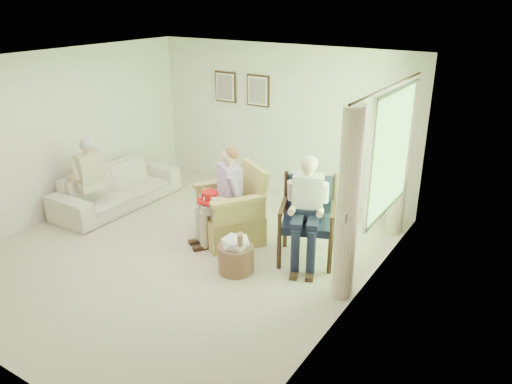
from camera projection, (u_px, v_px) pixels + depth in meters
floor at (182, 250)px, 7.04m from camera, size 5.50×5.50×0.00m
back_wall at (281, 121)px, 8.71m from camera, size 5.00×0.04×2.60m
left_wall at (55, 136)px, 7.80m from camera, size 0.04×5.50×2.60m
right_wall at (356, 203)px, 5.31m from camera, size 0.04×5.50×2.60m
ceiling at (170, 62)px, 6.07m from camera, size 5.00×5.50×0.02m
window at (392, 149)px, 6.16m from camera, size 0.13×2.50×1.63m
curtain_left at (348, 206)px, 5.62m from camera, size 0.34×0.34×2.30m
curtain_right at (401, 160)px, 7.16m from camera, size 0.34×0.34×2.30m
framed_print_left at (225, 87)px, 9.07m from camera, size 0.45×0.05×0.55m
framed_print_right at (258, 91)px, 8.72m from camera, size 0.45×0.05×0.55m
wicker_armchair at (231, 217)px, 7.26m from camera, size 0.86×0.86×1.10m
wood_armchair at (311, 216)px, 6.67m from camera, size 0.72×0.67×1.11m
sofa at (117, 188)px, 8.40m from camera, size 2.22×0.87×0.65m
person_wicker at (225, 190)px, 6.97m from camera, size 0.40×0.62×1.38m
person_dark at (305, 203)px, 6.43m from camera, size 0.40×0.62×1.44m
person_sofa at (87, 174)px, 7.80m from camera, size 0.42×0.62×1.30m
red_hat at (210, 197)px, 6.95m from camera, size 0.36×0.36×0.14m
hatbox at (236, 253)px, 6.43m from camera, size 0.58×0.58×0.69m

